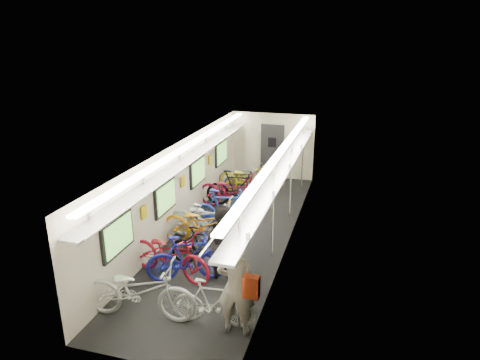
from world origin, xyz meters
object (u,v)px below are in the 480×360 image
Objects in this scene: passenger_near at (236,287)px; bicycle_1 at (188,258)px; bicycle_0 at (139,290)px; passenger_mid at (222,242)px; backpack at (251,287)px.

bicycle_1 is at bearing -46.74° from passenger_near.
bicycle_1 is 0.97× the size of passenger_near.
bicycle_0 is at bearing 141.46° from bicycle_1.
bicycle_1 is at bearing 43.12° from passenger_mid.
passenger_near reaches higher than backpack.
bicycle_0 is at bearing 74.54° from passenger_mid.
bicycle_0 is 5.79× the size of backpack.
passenger_mid is at bearing 120.86° from backpack.
passenger_near is (1.47, -1.33, 0.38)m from bicycle_1.
passenger_mid is at bearing -68.88° from passenger_near.
backpack reaches higher than bicycle_0.
passenger_mid is (1.02, 1.80, 0.26)m from bicycle_0.
bicycle_0 is at bearing 172.29° from backpack.
backpack is (2.22, -0.37, 0.70)m from bicycle_0.
passenger_mid reaches higher than bicycle_1.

